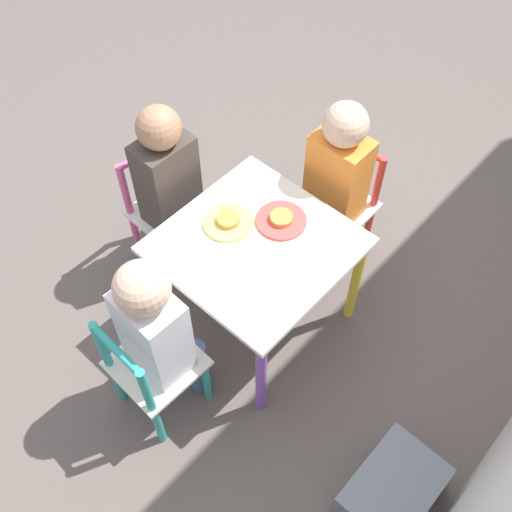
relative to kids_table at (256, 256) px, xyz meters
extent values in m
plane|color=#5B514C|center=(0.00, 0.00, -0.40)|extent=(6.00, 6.00, 0.00)
cube|color=silver|center=(0.00, 0.00, 0.06)|extent=(0.57, 0.57, 0.02)
cylinder|color=#387AD1|center=(-0.25, -0.25, -0.17)|extent=(0.04, 0.04, 0.45)
cylinder|color=orange|center=(0.25, -0.25, -0.17)|extent=(0.04, 0.04, 0.45)
cylinder|color=yellow|center=(-0.25, 0.25, -0.17)|extent=(0.04, 0.04, 0.45)
cylinder|color=#8E51BC|center=(0.25, 0.25, -0.17)|extent=(0.04, 0.04, 0.45)
cube|color=silver|center=(-0.01, -0.45, -0.14)|extent=(0.26, 0.26, 0.02)
cylinder|color=#E5599E|center=(0.10, -0.35, -0.27)|extent=(0.03, 0.03, 0.25)
cylinder|color=#E5599E|center=(-0.11, -0.35, -0.27)|extent=(0.03, 0.03, 0.25)
cylinder|color=#E5599E|center=(0.10, -0.56, -0.27)|extent=(0.03, 0.03, 0.25)
cylinder|color=#E5599E|center=(-0.12, -0.56, -0.27)|extent=(0.03, 0.03, 0.25)
cylinder|color=#E5599E|center=(0.10, -0.56, -0.02)|extent=(0.03, 0.03, 0.26)
cylinder|color=#E5599E|center=(-0.12, -0.56, -0.02)|extent=(0.03, 0.03, 0.26)
cylinder|color=#E5599E|center=(-0.01, -0.56, 0.10)|extent=(0.21, 0.03, 0.02)
cube|color=silver|center=(-0.45, 0.00, -0.14)|extent=(0.26, 0.26, 0.02)
cylinder|color=#DB3D38|center=(-0.35, -0.11, -0.27)|extent=(0.03, 0.03, 0.25)
cylinder|color=#DB3D38|center=(-0.35, 0.10, -0.27)|extent=(0.03, 0.03, 0.25)
cylinder|color=#DB3D38|center=(-0.56, -0.11, -0.27)|extent=(0.03, 0.03, 0.25)
cylinder|color=#DB3D38|center=(-0.56, 0.10, -0.27)|extent=(0.03, 0.03, 0.25)
cylinder|color=#DB3D38|center=(-0.56, -0.11, -0.02)|extent=(0.03, 0.03, 0.26)
cylinder|color=#DB3D38|center=(-0.56, 0.10, -0.02)|extent=(0.03, 0.03, 0.26)
cylinder|color=#DB3D38|center=(-0.56, -0.01, 0.10)|extent=(0.03, 0.21, 0.02)
cube|color=silver|center=(0.45, -0.02, -0.14)|extent=(0.27, 0.27, 0.02)
cylinder|color=teal|center=(0.35, 0.09, -0.27)|extent=(0.03, 0.03, 0.25)
cylinder|color=teal|center=(0.34, -0.12, -0.27)|extent=(0.03, 0.03, 0.25)
cylinder|color=teal|center=(0.56, 0.09, -0.27)|extent=(0.03, 0.03, 0.25)
cylinder|color=teal|center=(0.56, -0.12, -0.27)|extent=(0.03, 0.03, 0.25)
cylinder|color=teal|center=(0.56, 0.09, -0.02)|extent=(0.03, 0.03, 0.26)
cylinder|color=teal|center=(0.56, -0.12, -0.02)|extent=(0.03, 0.03, 0.26)
cylinder|color=teal|center=(0.56, -0.02, 0.10)|extent=(0.03, 0.21, 0.02)
cylinder|color=#4C608E|center=(0.04, -0.33, -0.26)|extent=(0.07, 0.07, 0.27)
cylinder|color=#4C608E|center=(-0.06, -0.33, -0.26)|extent=(0.07, 0.07, 0.27)
cube|color=#423833|center=(-0.01, -0.43, 0.05)|extent=(0.20, 0.14, 0.36)
sphere|color=#A37556|center=(-0.01, -0.43, 0.30)|extent=(0.15, 0.15, 0.15)
cylinder|color=#4C608E|center=(-0.33, -0.05, -0.26)|extent=(0.07, 0.07, 0.27)
cylinder|color=#4C608E|center=(-0.33, 0.05, -0.26)|extent=(0.07, 0.07, 0.27)
cube|color=orange|center=(-0.43, 0.00, 0.05)|extent=(0.14, 0.20, 0.35)
sphere|color=#DBB293|center=(-0.43, 0.00, 0.29)|extent=(0.16, 0.16, 0.16)
cylinder|color=#4C608E|center=(0.33, 0.04, -0.26)|extent=(0.07, 0.07, 0.27)
cylinder|color=#4C608E|center=(0.33, -0.06, -0.26)|extent=(0.07, 0.07, 0.27)
cube|color=silver|center=(0.43, -0.01, 0.04)|extent=(0.15, 0.20, 0.34)
sphere|color=#DBB293|center=(0.43, -0.01, 0.28)|extent=(0.16, 0.16, 0.16)
cylinder|color=#EADB66|center=(0.00, -0.12, 0.08)|extent=(0.17, 0.17, 0.01)
cylinder|color=#D6843D|center=(0.00, -0.12, 0.09)|extent=(0.08, 0.08, 0.02)
cylinder|color=#E54C47|center=(-0.12, 0.00, 0.08)|extent=(0.17, 0.17, 0.01)
cylinder|color=#D6843D|center=(-0.12, 0.00, 0.09)|extent=(0.08, 0.08, 0.02)
cube|color=slate|center=(0.21, 0.76, -0.32)|extent=(0.32, 0.22, 0.15)
camera|label=1|loc=(0.87, 0.80, 1.60)|focal=42.00mm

